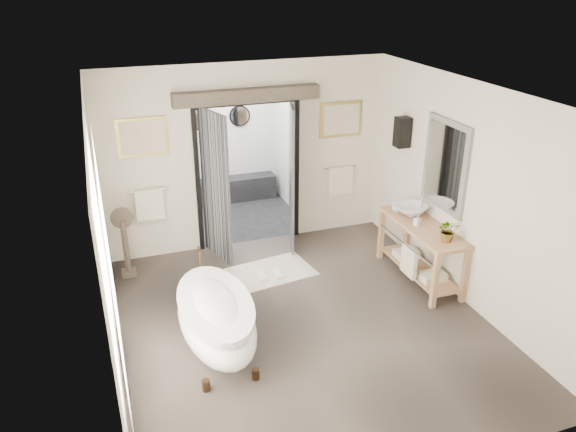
# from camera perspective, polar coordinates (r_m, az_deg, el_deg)

# --- Properties ---
(ground_plane) EXTENTS (5.00, 5.00, 0.00)m
(ground_plane) POSITION_cam_1_polar(r_m,az_deg,el_deg) (7.24, 1.59, -10.92)
(ground_plane) COLOR #61544C
(room_shell) EXTENTS (4.52, 5.02, 2.91)m
(room_shell) POSITION_cam_1_polar(r_m,az_deg,el_deg) (6.26, 1.84, 2.54)
(room_shell) COLOR silver
(room_shell) RESTS_ON ground_plane
(shower_room) EXTENTS (2.22, 2.01, 2.51)m
(shower_room) POSITION_cam_1_polar(r_m,az_deg,el_deg) (10.29, -6.27, 5.53)
(shower_room) COLOR #28282A
(shower_room) RESTS_ON ground_plane
(back_wall_dressing) EXTENTS (3.82, 0.79, 2.52)m
(back_wall_dressing) POSITION_cam_1_polar(r_m,az_deg,el_deg) (8.54, -3.82, 6.36)
(back_wall_dressing) COLOR black
(back_wall_dressing) RESTS_ON ground_plane
(clawfoot_tub) EXTENTS (0.84, 1.87, 0.91)m
(clawfoot_tub) POSITION_cam_1_polar(r_m,az_deg,el_deg) (6.63, -7.33, -10.15)
(clawfoot_tub) COLOR #392617
(clawfoot_tub) RESTS_ON ground_plane
(vanity) EXTENTS (0.57, 1.60, 0.85)m
(vanity) POSITION_cam_1_polar(r_m,az_deg,el_deg) (8.17, 13.25, -3.15)
(vanity) COLOR tan
(vanity) RESTS_ON ground_plane
(pedestal_mirror) EXTENTS (0.32, 0.21, 1.08)m
(pedestal_mirror) POSITION_cam_1_polar(r_m,az_deg,el_deg) (8.40, -16.16, -3.02)
(pedestal_mirror) COLOR brown
(pedestal_mirror) RESTS_ON ground_plane
(rug) EXTENTS (1.30, 0.97, 0.01)m
(rug) POSITION_cam_1_polar(r_m,az_deg,el_deg) (8.36, -1.71, -5.68)
(rug) COLOR beige
(rug) RESTS_ON ground_plane
(slippers) EXTENTS (0.34, 0.26, 0.05)m
(slippers) POSITION_cam_1_polar(r_m,az_deg,el_deg) (8.21, -1.90, -6.02)
(slippers) COLOR white
(slippers) RESTS_ON rug
(basin) EXTENTS (0.52, 0.52, 0.16)m
(basin) POSITION_cam_1_polar(r_m,az_deg,el_deg) (8.26, 12.39, 0.54)
(basin) COLOR white
(basin) RESTS_ON vanity
(plant) EXTENTS (0.35, 0.33, 0.31)m
(plant) POSITION_cam_1_polar(r_m,az_deg,el_deg) (7.59, 16.00, -1.42)
(plant) COLOR gray
(plant) RESTS_ON vanity
(soap_bottle_a) EXTENTS (0.10, 0.10, 0.17)m
(soap_bottle_a) POSITION_cam_1_polar(r_m,az_deg,el_deg) (7.97, 13.01, -0.40)
(soap_bottle_a) COLOR gray
(soap_bottle_a) RESTS_ON vanity
(soap_bottle_b) EXTENTS (0.19, 0.19, 0.19)m
(soap_bottle_b) POSITION_cam_1_polar(r_m,az_deg,el_deg) (8.39, 10.99, 1.11)
(soap_bottle_b) COLOR gray
(soap_bottle_b) RESTS_ON vanity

